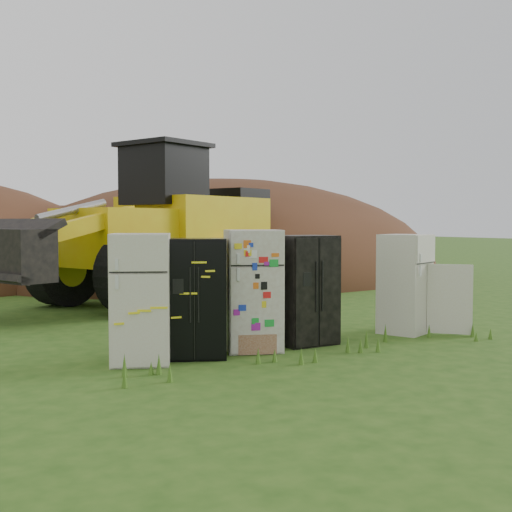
{
  "coord_description": "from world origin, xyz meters",
  "views": [
    {
      "loc": [
        -5.41,
        -8.33,
        1.92
      ],
      "look_at": [
        0.54,
        2.0,
        1.3
      ],
      "focal_mm": 45.0,
      "sensor_mm": 36.0,
      "label": 1
    }
  ],
  "objects_px": {
    "wheel_loader": "(134,222)",
    "fridge_open_door": "(405,284)",
    "fridge_leftmost": "(141,298)",
    "fridge_sticker": "(253,290)",
    "fridge_dark_mid": "(305,290)",
    "fridge_black_side": "(194,298)"
  },
  "relations": [
    {
      "from": "wheel_loader",
      "to": "fridge_open_door",
      "type": "bearing_deg",
      "value": -87.29
    },
    {
      "from": "fridge_leftmost",
      "to": "fridge_sticker",
      "type": "xyz_separation_m",
      "value": [
        1.77,
        -0.0,
        0.02
      ]
    },
    {
      "from": "fridge_dark_mid",
      "to": "fridge_black_side",
      "type": "bearing_deg",
      "value": -179.4
    },
    {
      "from": "fridge_leftmost",
      "to": "fridge_open_door",
      "type": "bearing_deg",
      "value": 24.06
    },
    {
      "from": "fridge_leftmost",
      "to": "fridge_dark_mid",
      "type": "xyz_separation_m",
      "value": [
        2.72,
        0.03,
        -0.03
      ]
    },
    {
      "from": "fridge_open_door",
      "to": "wheel_loader",
      "type": "height_order",
      "value": "wheel_loader"
    },
    {
      "from": "fridge_leftmost",
      "to": "fridge_open_door",
      "type": "relative_size",
      "value": 1.03
    },
    {
      "from": "fridge_dark_mid",
      "to": "fridge_open_door",
      "type": "distance_m",
      "value": 2.07
    },
    {
      "from": "fridge_leftmost",
      "to": "fridge_black_side",
      "type": "height_order",
      "value": "fridge_leftmost"
    },
    {
      "from": "fridge_leftmost",
      "to": "fridge_dark_mid",
      "type": "distance_m",
      "value": 2.72
    },
    {
      "from": "fridge_sticker",
      "to": "fridge_dark_mid",
      "type": "distance_m",
      "value": 0.96
    },
    {
      "from": "fridge_black_side",
      "to": "fridge_sticker",
      "type": "distance_m",
      "value": 0.97
    },
    {
      "from": "fridge_leftmost",
      "to": "wheel_loader",
      "type": "height_order",
      "value": "wheel_loader"
    },
    {
      "from": "fridge_black_side",
      "to": "wheel_loader",
      "type": "distance_m",
      "value": 6.16
    },
    {
      "from": "fridge_black_side",
      "to": "fridge_open_door",
      "type": "bearing_deg",
      "value": 23.92
    },
    {
      "from": "fridge_open_door",
      "to": "fridge_dark_mid",
      "type": "bearing_deg",
      "value": 156.07
    },
    {
      "from": "fridge_black_side",
      "to": "fridge_open_door",
      "type": "height_order",
      "value": "fridge_open_door"
    },
    {
      "from": "fridge_sticker",
      "to": "wheel_loader",
      "type": "height_order",
      "value": "wheel_loader"
    },
    {
      "from": "fridge_dark_mid",
      "to": "fridge_leftmost",
      "type": "bearing_deg",
      "value": -179.76
    },
    {
      "from": "fridge_sticker",
      "to": "fridge_open_door",
      "type": "xyz_separation_m",
      "value": [
        3.03,
        -0.01,
        -0.05
      ]
    },
    {
      "from": "fridge_black_side",
      "to": "fridge_dark_mid",
      "type": "distance_m",
      "value": 1.93
    },
    {
      "from": "fridge_dark_mid",
      "to": "wheel_loader",
      "type": "height_order",
      "value": "wheel_loader"
    }
  ]
}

